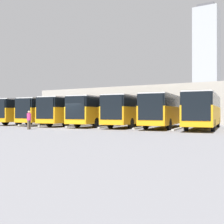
{
  "coord_description": "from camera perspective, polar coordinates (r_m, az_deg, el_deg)",
  "views": [
    {
      "loc": [
        -17.58,
        22.01,
        1.56
      ],
      "look_at": [
        -1.39,
        -6.17,
        1.68
      ],
      "focal_mm": 45.0,
      "sensor_mm": 36.0,
      "label": 1
    }
  ],
  "objects": [
    {
      "name": "ground_plane",
      "position": [
        28.21,
        -8.74,
        -3.37
      ],
      "size": [
        600.0,
        600.0,
        0.0
      ],
      "primitive_type": "plane",
      "color": "slate"
    },
    {
      "name": "bus_0",
      "position": [
        28.75,
        18.16,
        0.42
      ],
      "size": [
        3.83,
        12.58,
        3.36
      ],
      "rotation": [
        0.0,
        0.0,
        0.11
      ],
      "color": "orange",
      "rests_on": "ground_plane"
    },
    {
      "name": "curb_divider_0",
      "position": [
        27.49,
        13.38,
        -3.29
      ],
      "size": [
        0.85,
        5.63,
        0.15
      ],
      "primitive_type": "cube",
      "rotation": [
        0.0,
        0.0,
        0.11
      ],
      "color": "#B2B2AD",
      "rests_on": "ground_plane"
    },
    {
      "name": "bus_1",
      "position": [
        30.13,
        10.99,
        0.39
      ],
      "size": [
        3.83,
        12.58,
        3.36
      ],
      "rotation": [
        0.0,
        0.0,
        0.11
      ],
      "color": "orange",
      "rests_on": "ground_plane"
    },
    {
      "name": "curb_divider_1",
      "position": [
        29.16,
        6.17,
        -3.12
      ],
      "size": [
        0.85,
        5.63,
        0.15
      ],
      "primitive_type": "cube",
      "rotation": [
        0.0,
        0.0,
        0.11
      ],
      "color": "#B2B2AD",
      "rests_on": "ground_plane"
    },
    {
      "name": "bus_2",
      "position": [
        31.66,
        4.3,
        0.35
      ],
      "size": [
        3.83,
        12.58,
        3.36
      ],
      "rotation": [
        0.0,
        0.0,
        0.11
      ],
      "color": "orange",
      "rests_on": "ground_plane"
    },
    {
      "name": "curb_divider_2",
      "position": [
        30.99,
        -0.44,
        -2.95
      ],
      "size": [
        0.85,
        5.63,
        0.15
      ],
      "primitive_type": "cube",
      "rotation": [
        0.0,
        0.0,
        0.11
      ],
      "color": "#B2B2AD",
      "rests_on": "ground_plane"
    },
    {
      "name": "bus_3",
      "position": [
        33.24,
        -2.06,
        0.33
      ],
      "size": [
        3.83,
        12.58,
        3.36
      ],
      "rotation": [
        0.0,
        0.0,
        0.11
      ],
      "color": "orange",
      "rests_on": "ground_plane"
    },
    {
      "name": "curb_divider_3",
      "position": [
        32.85,
        -6.66,
        -2.79
      ],
      "size": [
        0.85,
        5.63,
        0.15
      ],
      "primitive_type": "cube",
      "rotation": [
        0.0,
        0.0,
        0.11
      ],
      "color": "#B2B2AD",
      "rests_on": "ground_plane"
    },
    {
      "name": "bus_4",
      "position": [
        35.41,
        -7.5,
        0.3
      ],
      "size": [
        3.83,
        12.58,
        3.36
      ],
      "rotation": [
        0.0,
        0.0,
        0.11
      ],
      "color": "orange",
      "rests_on": "ground_plane"
    },
    {
      "name": "curb_divider_4",
      "position": [
        35.27,
        -11.84,
        -2.61
      ],
      "size": [
        0.85,
        5.63,
        0.15
      ],
      "primitive_type": "cube",
      "rotation": [
        0.0,
        0.0,
        0.11
      ],
      "color": "#B2B2AD",
      "rests_on": "ground_plane"
    },
    {
      "name": "bus_5",
      "position": [
        38.35,
        -11.62,
        0.26
      ],
      "size": [
        3.83,
        12.58,
        3.36
      ],
      "rotation": [
        0.0,
        0.0,
        0.11
      ],
      "color": "orange",
      "rests_on": "ground_plane"
    },
    {
      "name": "curb_divider_5",
      "position": [
        38.39,
        -15.63,
        -2.41
      ],
      "size": [
        0.85,
        5.63,
        0.15
      ],
      "primitive_type": "cube",
      "rotation": [
        0.0,
        0.0,
        0.11
      ],
      "color": "#B2B2AD",
      "rests_on": "ground_plane"
    },
    {
      "name": "bus_6",
      "position": [
        40.85,
        -15.99,
        0.23
      ],
      "size": [
        3.83,
        12.58,
        3.36
      ],
      "rotation": [
        0.0,
        0.0,
        0.11
      ],
      "color": "orange",
      "rests_on": "ground_plane"
    },
    {
      "name": "pedestrian",
      "position": [
        27.76,
        -16.51,
        -1.45
      ],
      "size": [
        0.42,
        0.43,
        1.77
      ],
      "rotation": [
        0.0,
        0.0,
        4.79
      ],
      "color": "brown",
      "rests_on": "ground_plane"
    },
    {
      "name": "station_building",
      "position": [
        49.91,
        9.24,
        1.39
      ],
      "size": [
        41.39,
        16.78,
        5.85
      ],
      "color": "#A8A399",
      "rests_on": "ground_plane"
    },
    {
      "name": "office_tower",
      "position": [
        199.45,
        18.68,
        9.71
      ],
      "size": [
        15.43,
        15.43,
        73.0
      ],
      "color": "#ADB2B7",
      "rests_on": "ground_plane"
    }
  ]
}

